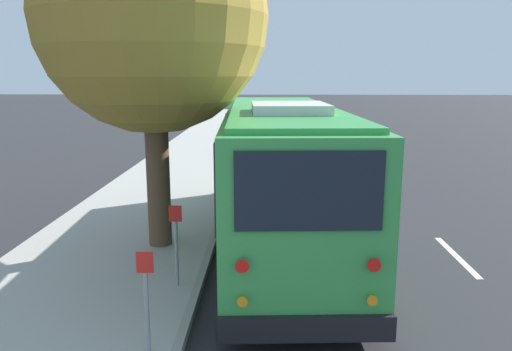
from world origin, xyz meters
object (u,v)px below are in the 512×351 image
object	(u,v)px
shuttle_bus	(282,169)
sign_post_near	(147,301)
parked_sedan_silver	(264,129)
street_tree	(152,1)
parked_sedan_blue	(266,143)
sign_post_far	(176,245)

from	to	relation	value
shuttle_bus	sign_post_near	bearing A→B (deg)	155.61
parked_sedan_silver	street_tree	distance (m)	19.29
parked_sedan_blue	sign_post_far	distance (m)	15.17
parked_sedan_blue	sign_post_near	size ratio (longest dim) A/B	3.13
shuttle_bus	street_tree	size ratio (longest dim) A/B	1.21
parked_sedan_silver	sign_post_far	distance (m)	20.95
parked_sedan_silver	sign_post_near	size ratio (longest dim) A/B	3.04
parked_sedan_blue	sign_post_near	world-z (taller)	sign_post_near
street_tree	sign_post_far	xyz separation A→B (m)	(-2.29, -0.76, -4.30)
shuttle_bus	street_tree	bearing A→B (deg)	93.59
shuttle_bus	parked_sedan_silver	distance (m)	18.37
shuttle_bus	sign_post_near	distance (m)	5.15
sign_post_far	shuttle_bus	bearing A→B (deg)	-36.05
parked_sedan_silver	shuttle_bus	bearing A→B (deg)	-179.96
parked_sedan_blue	parked_sedan_silver	size ratio (longest dim) A/B	1.03
parked_sedan_blue	parked_sedan_silver	xyz separation A→B (m)	(5.82, 0.16, -0.01)
shuttle_bus	parked_sedan_blue	xyz separation A→B (m)	(12.51, 0.41, -1.14)
parked_sedan_blue	street_tree	size ratio (longest dim) A/B	0.57
shuttle_bus	sign_post_near	size ratio (longest dim) A/B	6.72
parked_sedan_blue	parked_sedan_silver	bearing A→B (deg)	-0.02
sign_post_far	parked_sedan_blue	bearing A→B (deg)	-5.56
parked_sedan_silver	sign_post_far	xyz separation A→B (m)	(-20.91, 1.31, 0.31)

